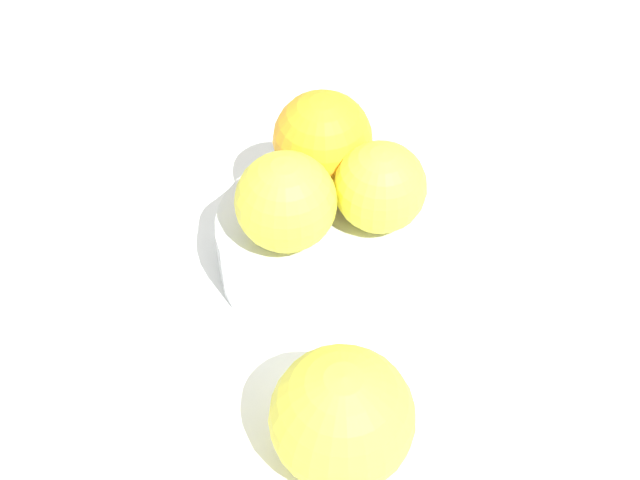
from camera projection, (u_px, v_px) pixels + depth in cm
name	position (u px, v px, depth cm)	size (l,w,h in cm)	color
ground_plane	(320.00, 276.00, 64.06)	(110.00, 110.00, 2.00)	white
fruit_bowl	(320.00, 246.00, 61.59)	(14.23, 14.23, 4.87)	silver
orange_in_bowl_0	(323.00, 140.00, 60.04)	(6.84, 6.84, 6.84)	#F9A823
orange_in_bowl_1	(290.00, 206.00, 56.00)	(6.60, 6.60, 6.60)	yellow
orange_in_bowl_2	(380.00, 187.00, 57.50)	(6.12, 6.12, 6.12)	yellow
orange_loose_0	(342.00, 418.00, 50.32)	(8.45, 8.45, 8.45)	yellow
folded_napkin	(403.00, 59.00, 79.45)	(14.17, 14.17, 0.30)	white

